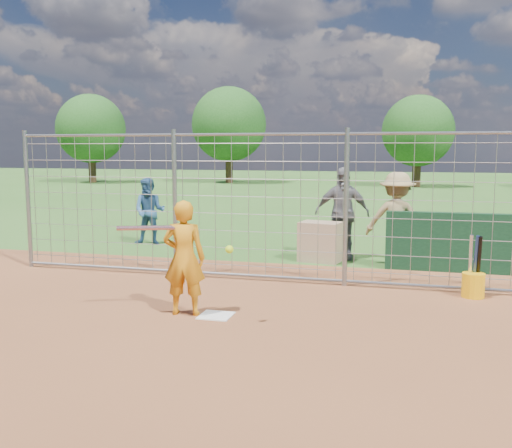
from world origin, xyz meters
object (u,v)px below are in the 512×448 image
(bystander_c, at_px, (397,219))
(bucket_with_bats, at_px, (473,282))
(bystander_b, at_px, (342,213))
(batter, at_px, (184,258))
(bystander_a, at_px, (150,211))
(equipment_bin, at_px, (320,242))

(bystander_c, relative_size, bucket_with_bats, 1.87)
(bucket_with_bats, bearing_deg, bystander_b, 130.97)
(batter, height_order, bystander_b, bystander_b)
(bystander_a, xyz_separation_m, equipment_bin, (4.22, -1.03, -0.39))
(bystander_c, height_order, bucket_with_bats, bystander_c)
(equipment_bin, height_order, bucket_with_bats, bucket_with_bats)
(bystander_a, xyz_separation_m, bystander_c, (5.70, -1.11, 0.12))
(bystander_b, xyz_separation_m, bystander_c, (1.11, -0.53, -0.04))
(bystander_a, distance_m, equipment_bin, 4.36)
(batter, relative_size, bystander_c, 0.87)
(bystander_a, height_order, bucket_with_bats, bystander_a)
(bystander_b, bearing_deg, bystander_a, 168.50)
(bystander_a, bearing_deg, bystander_b, -16.44)
(batter, height_order, bystander_a, same)
(bystander_a, bearing_deg, bucket_with_bats, -34.34)
(bystander_a, relative_size, bystander_b, 0.84)
(equipment_bin, xyz_separation_m, bucket_with_bats, (2.68, -2.21, -0.15))
(bystander_a, relative_size, bucket_with_bats, 1.62)
(batter, distance_m, bucket_with_bats, 4.43)
(bystander_b, bearing_deg, bystander_c, -29.70)
(equipment_bin, bearing_deg, batter, -95.84)
(bystander_a, height_order, bystander_b, bystander_b)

